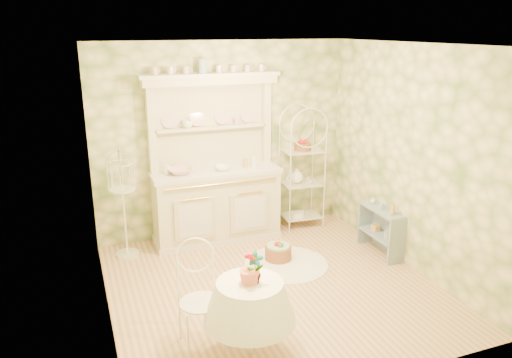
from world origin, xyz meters
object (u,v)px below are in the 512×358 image
object	(u,v)px
bakers_rack	(302,171)
floor_basket	(278,251)
round_table	(250,322)
side_shelf	(381,232)
cafe_chair	(201,305)
kitchen_dresser	(215,160)
birdcage_stand	(124,204)

from	to	relation	value
bakers_rack	floor_basket	size ratio (longest dim) A/B	4.49
floor_basket	round_table	bearing A→B (deg)	-120.94
side_shelf	cafe_chair	size ratio (longest dim) A/B	0.82
bakers_rack	kitchen_dresser	bearing A→B (deg)	-173.84
bakers_rack	round_table	distance (m)	3.21
round_table	birdcage_stand	bearing A→B (deg)	107.96
bakers_rack	birdcage_stand	size ratio (longest dim) A/B	1.18
bakers_rack	floor_basket	xyz separation A→B (m)	(-0.78, -0.96, -0.73)
kitchen_dresser	bakers_rack	distance (m)	1.36
bakers_rack	cafe_chair	xyz separation A→B (m)	(-2.16, -2.36, -0.43)
kitchen_dresser	cafe_chair	size ratio (longest dim) A/B	2.73
side_shelf	birdcage_stand	distance (m)	3.35
side_shelf	floor_basket	xyz separation A→B (m)	(-1.34, 0.29, -0.17)
kitchen_dresser	cafe_chair	xyz separation A→B (m)	(-0.83, -2.32, -0.73)
kitchen_dresser	floor_basket	xyz separation A→B (m)	(0.54, -0.92, -1.02)
kitchen_dresser	side_shelf	distance (m)	2.39
side_shelf	bakers_rack	bearing A→B (deg)	120.73
kitchen_dresser	round_table	world-z (taller)	kitchen_dresser
side_shelf	floor_basket	size ratio (longest dim) A/B	1.82
kitchen_dresser	round_table	bearing A→B (deg)	-99.95
round_table	birdcage_stand	xyz separation A→B (m)	(-0.80, 2.47, 0.40)
bakers_rack	birdcage_stand	bearing A→B (deg)	-172.36
cafe_chair	floor_basket	size ratio (longest dim) A/B	2.22
bakers_rack	side_shelf	xyz separation A→B (m)	(0.56, -1.25, -0.55)
kitchen_dresser	round_table	distance (m)	2.75
side_shelf	cafe_chair	bearing A→B (deg)	-150.99
floor_basket	side_shelf	bearing A→B (deg)	-12.10
kitchen_dresser	floor_basket	bearing A→B (deg)	-59.50
side_shelf	cafe_chair	distance (m)	2.93
kitchen_dresser	bakers_rack	world-z (taller)	kitchen_dresser
side_shelf	kitchen_dresser	bearing A→B (deg)	154.05
cafe_chair	bakers_rack	bearing A→B (deg)	58.18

